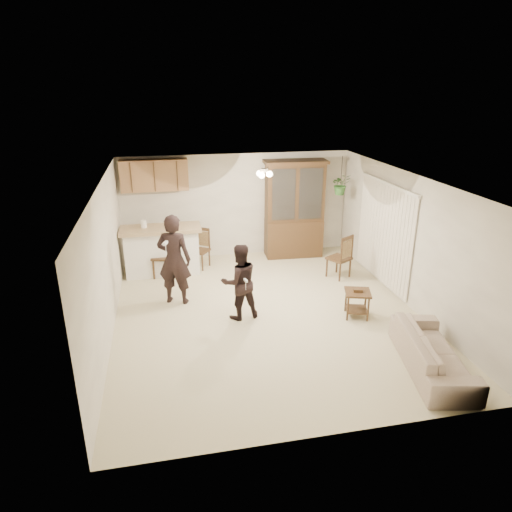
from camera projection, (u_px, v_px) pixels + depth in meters
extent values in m
plane|color=beige|center=(266.00, 313.00, 8.54)|extent=(6.50, 6.50, 0.00)
cube|color=silver|center=(268.00, 181.00, 7.66)|extent=(5.50, 6.50, 0.02)
cube|color=white|center=(237.00, 206.00, 11.08)|extent=(5.50, 0.02, 2.50)
cube|color=white|center=(332.00, 347.00, 5.12)|extent=(5.50, 0.02, 2.50)
cube|color=white|center=(106.00, 262.00, 7.58)|extent=(0.02, 6.50, 2.50)
cube|color=white|center=(408.00, 240.00, 8.62)|extent=(0.02, 6.50, 2.50)
cube|color=white|center=(162.00, 252.00, 10.17)|extent=(1.60, 0.55, 1.00)
cube|color=tan|center=(160.00, 229.00, 9.97)|extent=(1.75, 0.70, 0.08)
cube|color=brown|center=(154.00, 175.00, 10.25)|extent=(1.50, 0.34, 0.70)
imported|color=#255723|center=(341.00, 184.00, 10.52)|extent=(0.43, 0.37, 0.48)
cylinder|color=black|center=(342.00, 170.00, 10.41)|extent=(0.01, 0.01, 0.65)
imported|color=beige|center=(434.00, 347.00, 6.76)|extent=(1.10, 1.98, 0.73)
imported|color=black|center=(174.00, 259.00, 8.67)|extent=(0.76, 0.63, 1.80)
imported|color=black|center=(240.00, 283.00, 8.17)|extent=(0.73, 0.61, 1.35)
cube|color=#3E2816|center=(293.00, 238.00, 11.28)|extent=(1.41, 0.63, 0.92)
cube|color=#3E2816|center=(295.00, 192.00, 10.88)|extent=(1.40, 0.56, 1.38)
cube|color=silver|center=(295.00, 192.00, 10.88)|extent=(1.19, 0.09, 1.21)
cube|color=#3E2816|center=(296.00, 162.00, 10.63)|extent=(1.52, 0.66, 0.07)
cube|color=#3E2816|center=(358.00, 292.00, 8.27)|extent=(0.56, 0.56, 0.04)
cube|color=#3E2816|center=(356.00, 309.00, 8.39)|extent=(0.47, 0.47, 0.03)
cube|color=#3E2816|center=(358.00, 290.00, 8.25)|extent=(0.19, 0.15, 0.05)
cube|color=#3E2816|center=(164.00, 257.00, 10.03)|extent=(0.57, 0.57, 0.05)
cube|color=#98804C|center=(163.00, 245.00, 9.94)|extent=(0.34, 0.13, 0.40)
cube|color=#3E2816|center=(162.00, 233.00, 9.84)|extent=(0.41, 0.15, 0.08)
cube|color=#3E2816|center=(199.00, 251.00, 10.55)|extent=(0.56, 0.56, 0.04)
cube|color=#98804C|center=(199.00, 241.00, 10.46)|extent=(0.27, 0.20, 0.35)
cube|color=#3E2816|center=(198.00, 231.00, 10.38)|extent=(0.32, 0.24, 0.07)
cube|color=#3E2816|center=(339.00, 258.00, 10.00)|extent=(0.60, 0.60, 0.05)
cube|color=#98804C|center=(340.00, 247.00, 9.91)|extent=(0.30, 0.20, 0.38)
cube|color=#3E2816|center=(341.00, 236.00, 9.82)|extent=(0.36, 0.24, 0.08)
cube|color=white|center=(165.00, 243.00, 8.12)|extent=(0.10, 0.16, 0.05)
cube|color=white|center=(246.00, 280.00, 7.81)|extent=(0.06, 0.13, 0.04)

